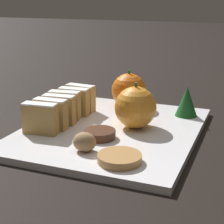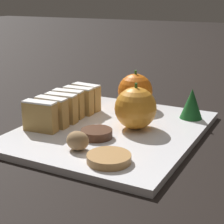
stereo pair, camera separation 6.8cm
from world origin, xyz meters
name	(u,v)px [view 1 (the left image)]	position (x,y,z in m)	size (l,w,h in m)	color
ground_plane	(112,134)	(0.00, 0.00, 0.00)	(6.00, 6.00, 0.00)	black
serving_platter	(112,131)	(0.00, 0.00, 0.01)	(0.31, 0.36, 0.01)	white
stollen_slice_front	(40,119)	(-0.10, -0.07, 0.04)	(0.06, 0.03, 0.06)	tan
stollen_slice_second	(51,114)	(-0.10, -0.04, 0.04)	(0.06, 0.02, 0.06)	tan
stollen_slice_third	(59,110)	(-0.10, -0.02, 0.04)	(0.06, 0.03, 0.06)	tan
stollen_slice_fourth	(65,105)	(-0.11, 0.01, 0.04)	(0.06, 0.03, 0.06)	tan
stollen_slice_fifth	(74,102)	(-0.10, 0.04, 0.04)	(0.06, 0.03, 0.06)	tan
stollen_slice_sixth	(80,98)	(-0.10, 0.07, 0.04)	(0.06, 0.03, 0.06)	tan
orange_near	(129,91)	(-0.01, 0.13, 0.05)	(0.07, 0.07, 0.08)	orange
orange_far	(135,107)	(0.04, 0.02, 0.05)	(0.08, 0.08, 0.08)	orange
walnut	(85,142)	(0.00, -0.12, 0.03)	(0.04, 0.03, 0.03)	#9E7A51
chocolate_cookie	(97,134)	(0.00, -0.06, 0.02)	(0.05, 0.05, 0.01)	#472819
gingerbread_cookie	(120,158)	(0.06, -0.13, 0.02)	(0.07, 0.07, 0.01)	#B27F47
evergreen_sprig	(187,101)	(0.11, 0.12, 0.04)	(0.04, 0.04, 0.06)	#195623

